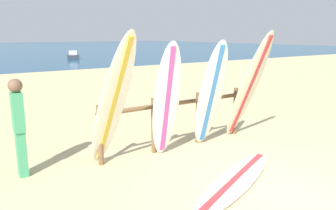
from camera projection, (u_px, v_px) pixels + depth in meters
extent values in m
plane|color=#CCB784|center=(302.00, 202.00, 4.35)|extent=(120.00, 120.00, 0.00)
cylinder|color=brown|center=(100.00, 135.00, 5.50)|extent=(0.09, 0.09, 1.02)
cylinder|color=brown|center=(154.00, 126.00, 6.08)|extent=(0.09, 0.09, 1.02)
cylinder|color=brown|center=(198.00, 118.00, 6.66)|extent=(0.09, 0.09, 1.02)
cylinder|color=brown|center=(235.00, 111.00, 7.25)|extent=(0.09, 0.09, 1.02)
cylinder|color=brown|center=(177.00, 103.00, 6.30)|extent=(3.25, 0.08, 0.08)
ellipsoid|color=white|center=(113.00, 102.00, 5.15)|extent=(0.72, 1.16, 2.24)
cube|color=gold|center=(113.00, 102.00, 5.15)|extent=(0.29, 1.01, 2.07)
ellipsoid|color=white|center=(167.00, 101.00, 5.72)|extent=(0.56, 0.60, 2.06)
cube|color=#A53F8C|center=(167.00, 101.00, 5.72)|extent=(0.15, 0.52, 1.90)
ellipsoid|color=silver|center=(211.00, 95.00, 6.23)|extent=(0.61, 0.78, 2.07)
cube|color=#3372B2|center=(211.00, 95.00, 6.23)|extent=(0.18, 0.69, 1.91)
ellipsoid|color=beige|center=(249.00, 86.00, 6.70)|extent=(0.64, 1.04, 2.25)
cube|color=#B73338|center=(249.00, 86.00, 6.70)|extent=(0.17, 0.94, 2.07)
ellipsoid|color=white|center=(236.00, 180.00, 4.92)|extent=(2.54, 1.46, 0.07)
cube|color=#B73338|center=(236.00, 180.00, 4.92)|extent=(2.19, 0.99, 0.08)
cube|color=#3F9966|center=(22.00, 154.00, 5.09)|extent=(0.14, 0.20, 0.71)
cube|color=#3F9966|center=(18.00, 112.00, 4.96)|extent=(0.16, 0.25, 0.60)
sphere|color=brown|center=(15.00, 86.00, 4.87)|extent=(0.21, 0.21, 0.21)
cube|color=#333842|center=(73.00, 57.00, 30.19)|extent=(1.70, 2.58, 0.35)
cube|color=silver|center=(73.00, 53.00, 30.11)|extent=(0.93, 1.04, 0.36)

